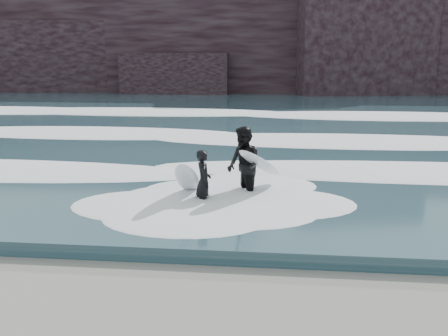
% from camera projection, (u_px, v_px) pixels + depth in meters
% --- Properties ---
extents(sea, '(90.00, 52.00, 0.30)m').
position_uv_depth(sea, '(254.00, 109.00, 34.07)').
color(sea, '#26424C').
rests_on(sea, ground).
extents(headland, '(70.00, 9.00, 10.00)m').
position_uv_depth(headland, '(263.00, 43.00, 49.52)').
color(headland, black).
rests_on(headland, ground).
extents(foam_near, '(60.00, 3.20, 0.20)m').
position_uv_depth(foam_near, '(222.00, 170.00, 14.60)').
color(foam_near, white).
rests_on(foam_near, sea).
extents(foam_mid, '(60.00, 4.00, 0.24)m').
position_uv_depth(foam_mid, '(240.00, 133.00, 21.39)').
color(foam_mid, white).
rests_on(foam_mid, sea).
extents(foam_far, '(60.00, 4.80, 0.30)m').
position_uv_depth(foam_far, '(251.00, 111.00, 30.12)').
color(foam_far, white).
rests_on(foam_far, sea).
extents(surfer_left, '(0.98, 1.81, 1.50)m').
position_uv_depth(surfer_left, '(199.00, 181.00, 11.80)').
color(surfer_left, black).
rests_on(surfer_left, ground).
extents(surfer_right, '(1.66, 2.08, 1.96)m').
position_uv_depth(surfer_right, '(245.00, 166.00, 12.34)').
color(surfer_right, black).
rests_on(surfer_right, ground).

